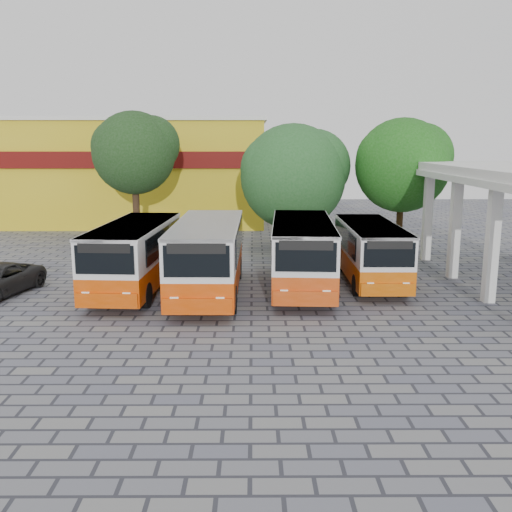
{
  "coord_description": "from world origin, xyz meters",
  "views": [
    {
      "loc": [
        -1.81,
        -20.74,
        6.45
      ],
      "look_at": [
        -1.68,
        4.02,
        1.5
      ],
      "focal_mm": 40.0,
      "sensor_mm": 36.0,
      "label": 1
    }
  ],
  "objects_px": {
    "bus_far_left": "(135,252)",
    "bus_centre_left": "(208,253)",
    "bus_far_right": "(370,249)",
    "bus_centre_right": "(302,250)"
  },
  "relations": [
    {
      "from": "bus_centre_left",
      "to": "bus_far_right",
      "type": "bearing_deg",
      "value": 16.55
    },
    {
      "from": "bus_far_left",
      "to": "bus_centre_left",
      "type": "xyz_separation_m",
      "value": [
        3.25,
        -0.66,
        0.1
      ]
    },
    {
      "from": "bus_centre_right",
      "to": "bus_far_right",
      "type": "distance_m",
      "value": 3.46
    },
    {
      "from": "bus_far_left",
      "to": "bus_centre_right",
      "type": "bearing_deg",
      "value": 5.8
    },
    {
      "from": "bus_far_left",
      "to": "bus_centre_left",
      "type": "distance_m",
      "value": 3.32
    },
    {
      "from": "bus_far_left",
      "to": "bus_centre_left",
      "type": "height_order",
      "value": "bus_centre_left"
    },
    {
      "from": "bus_centre_right",
      "to": "bus_far_left",
      "type": "bearing_deg",
      "value": -174.66
    },
    {
      "from": "bus_far_left",
      "to": "bus_far_right",
      "type": "height_order",
      "value": "bus_far_left"
    },
    {
      "from": "bus_far_left",
      "to": "bus_far_right",
      "type": "relative_size",
      "value": 1.09
    },
    {
      "from": "bus_centre_left",
      "to": "bus_far_right",
      "type": "relative_size",
      "value": 1.14
    }
  ]
}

